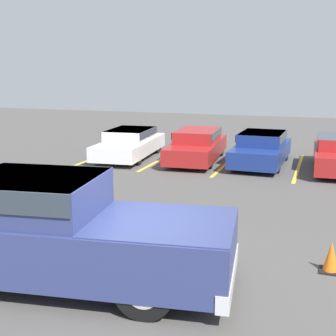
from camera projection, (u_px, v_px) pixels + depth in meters
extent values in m
plane|color=#4C4947|center=(140.00, 284.00, 7.92)|extent=(60.00, 60.00, 0.00)
cube|color=yellow|center=(103.00, 155.00, 19.84)|extent=(0.12, 5.24, 0.01)
cube|color=yellow|center=(162.00, 159.00, 18.99)|extent=(0.12, 5.24, 0.01)
cube|color=yellow|center=(227.00, 163.00, 18.15)|extent=(0.12, 5.24, 0.01)
cube|color=yellow|center=(298.00, 167.00, 17.30)|extent=(0.12, 5.24, 0.01)
cube|color=navy|center=(52.00, 241.00, 7.91)|extent=(6.31, 2.80, 0.92)
cube|color=navy|center=(33.00, 195.00, 7.80)|extent=(2.42, 2.15, 0.65)
cube|color=#2D3842|center=(32.00, 187.00, 7.77)|extent=(2.38, 2.20, 0.36)
cube|color=navy|center=(163.00, 225.00, 7.44)|extent=(2.49, 2.23, 0.13)
cube|color=silver|center=(228.00, 275.00, 7.39)|extent=(0.46, 2.10, 0.28)
cylinder|color=black|center=(168.00, 246.00, 8.42)|extent=(0.93, 0.41, 0.90)
cylinder|color=#ADADB2|center=(168.00, 246.00, 8.42)|extent=(0.53, 0.37, 0.49)
cylinder|color=black|center=(145.00, 289.00, 6.79)|extent=(0.93, 0.41, 0.90)
cylinder|color=#ADADB2|center=(145.00, 289.00, 6.79)|extent=(0.53, 0.37, 0.49)
cube|color=silver|center=(130.00, 146.00, 19.14)|extent=(2.11, 4.76, 0.56)
cube|color=silver|center=(130.00, 134.00, 19.13)|extent=(1.73, 2.52, 0.43)
cube|color=#2D3842|center=(130.00, 132.00, 19.11)|extent=(1.79, 2.48, 0.26)
cylinder|color=black|center=(137.00, 156.00, 17.71)|extent=(0.26, 0.69, 0.68)
cylinder|color=#ADADB2|center=(137.00, 156.00, 17.71)|extent=(0.25, 0.39, 0.37)
cylinder|color=black|center=(100.00, 154.00, 18.08)|extent=(0.26, 0.69, 0.68)
cylinder|color=#ADADB2|center=(100.00, 154.00, 18.08)|extent=(0.25, 0.39, 0.37)
cylinder|color=black|center=(156.00, 145.00, 20.26)|extent=(0.26, 0.69, 0.68)
cylinder|color=#ADADB2|center=(156.00, 145.00, 20.26)|extent=(0.25, 0.39, 0.37)
cylinder|color=black|center=(124.00, 144.00, 20.63)|extent=(0.26, 0.69, 0.68)
cylinder|color=#ADADB2|center=(124.00, 144.00, 20.63)|extent=(0.25, 0.39, 0.37)
cube|color=maroon|center=(197.00, 149.00, 18.51)|extent=(2.01, 4.77, 0.61)
cube|color=maroon|center=(198.00, 135.00, 18.48)|extent=(1.66, 2.52, 0.46)
cube|color=#2D3842|center=(198.00, 133.00, 18.46)|extent=(1.72, 2.48, 0.27)
cylinder|color=black|center=(209.00, 160.00, 17.08)|extent=(0.25, 0.63, 0.62)
cylinder|color=#ADADB2|center=(209.00, 160.00, 17.08)|extent=(0.25, 0.35, 0.34)
cylinder|color=black|center=(171.00, 158.00, 17.45)|extent=(0.25, 0.63, 0.62)
cylinder|color=#ADADB2|center=(171.00, 158.00, 17.45)|extent=(0.25, 0.35, 0.34)
cylinder|color=black|center=(220.00, 148.00, 19.63)|extent=(0.25, 0.63, 0.62)
cylinder|color=#ADADB2|center=(220.00, 148.00, 19.63)|extent=(0.25, 0.35, 0.34)
cylinder|color=black|center=(186.00, 147.00, 20.00)|extent=(0.25, 0.63, 0.62)
cylinder|color=#ADADB2|center=(186.00, 147.00, 20.00)|extent=(0.25, 0.35, 0.34)
cube|color=navy|center=(261.00, 152.00, 17.72)|extent=(1.87, 4.32, 0.61)
cube|color=navy|center=(262.00, 138.00, 17.68)|extent=(1.60, 2.26, 0.46)
cube|color=#2D3842|center=(262.00, 136.00, 17.67)|extent=(1.67, 2.22, 0.27)
cylinder|color=black|center=(276.00, 164.00, 16.36)|extent=(0.25, 0.62, 0.61)
cylinder|color=#ADADB2|center=(276.00, 164.00, 16.36)|extent=(0.26, 0.34, 0.34)
cylinder|color=black|center=(235.00, 161.00, 16.87)|extent=(0.25, 0.62, 0.61)
cylinder|color=#ADADB2|center=(235.00, 161.00, 16.87)|extent=(0.26, 0.34, 0.34)
cylinder|color=black|center=(285.00, 153.00, 18.63)|extent=(0.25, 0.62, 0.61)
cylinder|color=#ADADB2|center=(285.00, 153.00, 18.63)|extent=(0.26, 0.34, 0.34)
cylinder|color=black|center=(248.00, 150.00, 19.14)|extent=(0.25, 0.62, 0.61)
cylinder|color=#ADADB2|center=(248.00, 150.00, 19.14)|extent=(0.26, 0.34, 0.34)
cylinder|color=black|center=(317.00, 168.00, 15.74)|extent=(0.23, 0.65, 0.64)
cylinder|color=#ADADB2|center=(317.00, 168.00, 15.74)|extent=(0.23, 0.36, 0.35)
cylinder|color=black|center=(317.00, 155.00, 18.14)|extent=(0.23, 0.65, 0.64)
cylinder|color=#ADADB2|center=(317.00, 155.00, 18.14)|extent=(0.23, 0.36, 0.35)
cube|color=black|center=(330.00, 271.00, 8.43)|extent=(0.38, 0.38, 0.03)
cone|color=orange|center=(331.00, 257.00, 8.37)|extent=(0.29, 0.29, 0.57)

